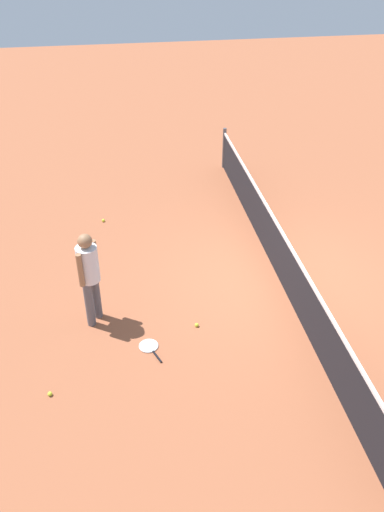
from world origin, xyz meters
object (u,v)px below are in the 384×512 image
object	(u,v)px
player_near_side	(89,272)
tennis_ball_by_net	(197,325)
tennis_racket_near_player	(149,347)
tennis_ball_midcourt	(50,394)
tennis_ball_near_player	(103,220)

from	to	relation	value
player_near_side	tennis_ball_by_net	xyz separation A→B (m)	(0.44, 1.67, -0.98)
tennis_racket_near_player	player_near_side	bearing A→B (deg)	-133.72
tennis_ball_by_net	tennis_ball_midcourt	bearing A→B (deg)	-64.36
player_near_side	tennis_ball_near_player	world-z (taller)	player_near_side
tennis_racket_near_player	tennis_ball_midcourt	bearing A→B (deg)	-63.50
tennis_racket_near_player	tennis_ball_by_net	bearing A→B (deg)	114.05
tennis_racket_near_player	tennis_ball_midcourt	distance (m)	1.68
tennis_ball_near_player	tennis_ball_by_net	size ratio (longest dim) A/B	1.00
tennis_ball_by_net	tennis_ball_midcourt	size ratio (longest dim) A/B	1.00
player_near_side	tennis_ball_midcourt	xyz separation A→B (m)	(1.55, -0.66, -0.98)
tennis_racket_near_player	tennis_ball_near_player	world-z (taller)	tennis_ball_near_player
tennis_ball_near_player	tennis_ball_midcourt	xyz separation A→B (m)	(4.84, -0.86, 0.00)
tennis_ball_by_net	tennis_ball_midcourt	distance (m)	2.58
tennis_ball_by_net	tennis_ball_near_player	bearing A→B (deg)	-158.54
tennis_ball_near_player	tennis_ball_midcourt	world-z (taller)	same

